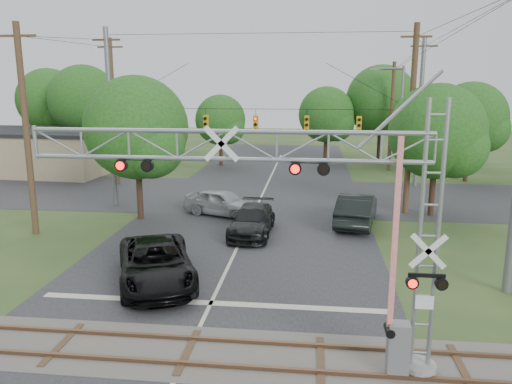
# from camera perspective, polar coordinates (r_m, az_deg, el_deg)

# --- Properties ---
(road_main) EXTENTS (14.00, 90.00, 0.02)m
(road_main) POSITION_cam_1_polar(r_m,az_deg,el_deg) (23.12, -2.90, -7.93)
(road_main) COLOR #242426
(road_main) RESTS_ON ground
(road_cross) EXTENTS (90.00, 12.00, 0.02)m
(road_cross) POSITION_cam_1_polar(r_m,az_deg,el_deg) (36.46, 0.70, -0.37)
(road_cross) COLOR #242426
(road_cross) RESTS_ON ground
(railroad_track) EXTENTS (90.00, 3.20, 0.17)m
(railroad_track) POSITION_cam_1_polar(r_m,az_deg,el_deg) (15.99, -7.82, -17.67)
(railroad_track) COLOR #544F48
(railroad_track) RESTS_ON ground
(crossing_gantry) EXTENTS (11.38, 0.98, 7.65)m
(crossing_gantry) POSITION_cam_1_polar(r_m,az_deg,el_deg) (13.43, 5.40, -1.80)
(crossing_gantry) COLOR gray
(crossing_gantry) RESTS_ON ground
(traffic_signal_span) EXTENTS (19.34, 0.36, 11.50)m
(traffic_signal_span) POSITION_cam_1_polar(r_m,az_deg,el_deg) (31.59, 1.68, 8.13)
(traffic_signal_span) COLOR slate
(traffic_signal_span) RESTS_ON ground
(pickup_black) EXTENTS (4.94, 6.83, 1.73)m
(pickup_black) POSITION_cam_1_polar(r_m,az_deg,el_deg) (20.85, -11.36, -7.97)
(pickup_black) COLOR black
(pickup_black) RESTS_ON ground
(car_dark) EXTENTS (2.27, 5.31, 1.52)m
(car_dark) POSITION_cam_1_polar(r_m,az_deg,el_deg) (26.95, -0.44, -3.28)
(car_dark) COLOR black
(car_dark) RESTS_ON ground
(sedan_silver) EXTENTS (5.18, 3.48, 1.64)m
(sedan_silver) POSITION_cam_1_polar(r_m,az_deg,el_deg) (30.93, -3.92, -1.17)
(sedan_silver) COLOR #95969B
(sedan_silver) RESTS_ON ground
(suv_dark) EXTENTS (2.94, 5.84, 1.84)m
(suv_dark) POSITION_cam_1_polar(r_m,az_deg,el_deg) (29.33, 11.43, -1.93)
(suv_dark) COLOR black
(suv_dark) RESTS_ON ground
(commercial_building) EXTENTS (17.19, 9.50, 3.90)m
(commercial_building) POSITION_cam_1_polar(r_m,az_deg,el_deg) (50.82, -25.06, 4.29)
(commercial_building) COLOR #988465
(commercial_building) RESTS_ON ground
(streetlight) EXTENTS (2.48, 0.26, 9.30)m
(streetlight) POSITION_cam_1_polar(r_m,az_deg,el_deg) (39.03, 15.90, 7.70)
(streetlight) COLOR slate
(streetlight) RESTS_ON ground
(utility_poles) EXTENTS (25.84, 28.64, 12.10)m
(utility_poles) POSITION_cam_1_polar(r_m,az_deg,el_deg) (33.61, 3.91, 8.38)
(utility_poles) COLOR #482C21
(utility_poles) RESTS_ON ground
(treeline) EXTENTS (55.74, 30.43, 9.91)m
(treeline) POSITION_cam_1_polar(r_m,az_deg,el_deg) (45.78, -0.16, 9.38)
(treeline) COLOR #332117
(treeline) RESTS_ON ground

